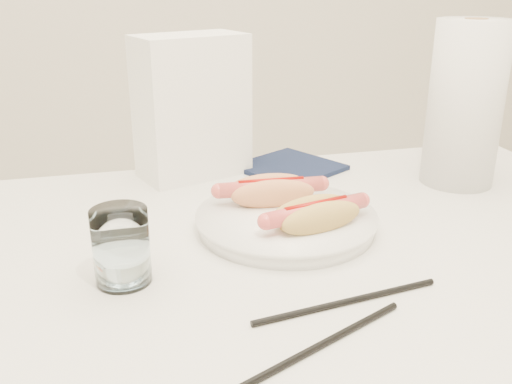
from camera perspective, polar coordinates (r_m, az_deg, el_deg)
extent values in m
cube|color=silver|center=(0.77, 2.13, -7.63)|extent=(1.20, 0.80, 0.04)
cylinder|color=silver|center=(1.44, 19.40, -11.42)|extent=(0.04, 0.04, 0.71)
cylinder|color=white|center=(0.83, 3.00, -3.04)|extent=(0.27, 0.27, 0.02)
ellipsoid|color=#EC955E|center=(0.85, 1.72, -0.19)|extent=(0.13, 0.04, 0.04)
ellipsoid|color=#EC955E|center=(0.88, 1.29, 0.48)|extent=(0.13, 0.04, 0.04)
ellipsoid|color=#EC955E|center=(0.87, 1.49, -0.47)|extent=(0.12, 0.05, 0.02)
cylinder|color=#DD554E|center=(0.86, 1.50, 0.49)|extent=(0.16, 0.03, 0.02)
cylinder|color=#990A05|center=(0.86, 1.51, 1.11)|extent=(0.10, 0.01, 0.01)
ellipsoid|color=tan|center=(0.77, 6.54, -2.56)|extent=(0.13, 0.06, 0.04)
ellipsoid|color=tan|center=(0.80, 5.39, -1.83)|extent=(0.13, 0.06, 0.04)
ellipsoid|color=tan|center=(0.79, 5.93, -2.84)|extent=(0.12, 0.07, 0.02)
cylinder|color=#E2524F|center=(0.78, 5.97, -1.83)|extent=(0.16, 0.06, 0.02)
cylinder|color=#990A05|center=(0.78, 6.00, -1.17)|extent=(0.10, 0.03, 0.01)
cylinder|color=white|center=(0.70, -13.23, -5.28)|extent=(0.07, 0.07, 0.09)
cylinder|color=black|center=(0.66, 9.06, -10.68)|extent=(0.23, 0.04, 0.01)
cylinder|color=black|center=(0.59, 6.15, -15.00)|extent=(0.22, 0.11, 0.01)
cube|color=white|center=(1.03, -6.40, 8.38)|extent=(0.21, 0.16, 0.25)
cube|color=#101833|center=(1.08, 3.35, 2.47)|extent=(0.22, 0.22, 0.01)
cylinder|color=silver|center=(1.04, 20.05, 8.17)|extent=(0.16, 0.16, 0.28)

